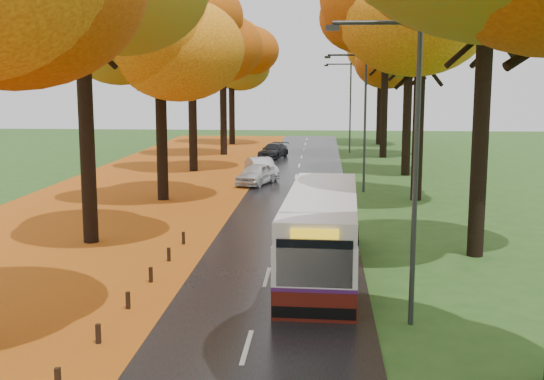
# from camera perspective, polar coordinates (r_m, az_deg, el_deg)

# --- Properties ---
(road) EXTENTS (6.50, 90.00, 0.04)m
(road) POSITION_cam_1_polar(r_m,az_deg,el_deg) (35.34, 1.31, -1.36)
(road) COLOR black
(road) RESTS_ON ground
(centre_line) EXTENTS (0.12, 90.00, 0.01)m
(centre_line) POSITION_cam_1_polar(r_m,az_deg,el_deg) (35.34, 1.31, -1.32)
(centre_line) COLOR silver
(centre_line) RESTS_ON road
(leaf_verge) EXTENTS (12.00, 90.00, 0.02)m
(leaf_verge) POSITION_cam_1_polar(r_m,az_deg,el_deg) (36.91, -12.79, -1.15)
(leaf_verge) COLOR #8E3B0C
(leaf_verge) RESTS_ON ground
(leaf_drift) EXTENTS (0.90, 90.00, 0.01)m
(leaf_drift) POSITION_cam_1_polar(r_m,az_deg,el_deg) (35.62, -3.60, -1.26)
(leaf_drift) COLOR #B25B12
(leaf_drift) RESTS_ON road
(trees_left) EXTENTS (9.20, 74.00, 13.88)m
(trees_left) POSITION_cam_1_polar(r_m,az_deg,el_deg) (37.97, -9.67, 13.66)
(trees_left) COLOR black
(trees_left) RESTS_ON ground
(trees_right) EXTENTS (9.30, 74.20, 13.96)m
(trees_right) POSITION_cam_1_polar(r_m,az_deg,el_deg) (37.15, 13.01, 13.90)
(trees_right) COLOR black
(trees_right) RESTS_ON ground
(bollard_row) EXTENTS (0.11, 23.51, 0.52)m
(bollard_row) POSITION_cam_1_polar(r_m,az_deg,el_deg) (16.62, -15.79, -13.14)
(bollard_row) COLOR black
(bollard_row) RESTS_ON ground
(streetlamp_near) EXTENTS (2.45, 0.18, 8.00)m
(streetlamp_near) POSITION_cam_1_polar(r_m,az_deg,el_deg) (17.92, 11.18, 3.37)
(streetlamp_near) COLOR #333538
(streetlamp_near) RESTS_ON ground
(streetlamp_mid) EXTENTS (2.45, 0.18, 8.00)m
(streetlamp_mid) POSITION_cam_1_polar(r_m,az_deg,el_deg) (39.80, 7.44, 6.55)
(streetlamp_mid) COLOR #333538
(streetlamp_mid) RESTS_ON ground
(streetlamp_far) EXTENTS (2.45, 0.18, 8.00)m
(streetlamp_far) POSITION_cam_1_polar(r_m,az_deg,el_deg) (61.76, 6.34, 7.47)
(streetlamp_far) COLOR #333538
(streetlamp_far) RESTS_ON ground
(bus) EXTENTS (2.71, 10.29, 2.69)m
(bus) POSITION_cam_1_polar(r_m,az_deg,el_deg) (23.15, 4.19, -3.40)
(bus) COLOR #50130C
(bus) RESTS_ON road
(car_white) EXTENTS (2.58, 4.15, 1.32)m
(car_white) POSITION_cam_1_polar(r_m,az_deg,el_deg) (42.44, -1.34, 1.34)
(car_white) COLOR silver
(car_white) RESTS_ON road
(car_silver) EXTENTS (2.71, 4.30, 1.34)m
(car_silver) POSITION_cam_1_polar(r_m,az_deg,el_deg) (45.38, -0.90, 1.86)
(car_silver) COLOR #A9ACB1
(car_silver) RESTS_ON road
(car_dark) EXTENTS (2.68, 4.43, 1.20)m
(car_dark) POSITION_cam_1_polar(r_m,az_deg,el_deg) (57.25, 0.12, 3.31)
(car_dark) COLOR black
(car_dark) RESTS_ON road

